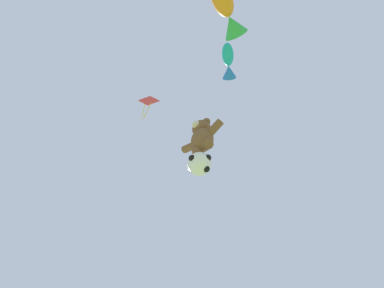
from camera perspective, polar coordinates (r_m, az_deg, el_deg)
teddy_bear_kite at (r=12.02m, az=1.89°, el=1.43°), size 2.10×0.92×2.13m
soccer_ball_kite at (r=10.97m, az=1.46°, el=-3.82°), size 0.99×0.98×0.91m
fish_kite_teal at (r=14.15m, az=6.95°, el=15.01°), size 1.39×1.65×0.65m
fish_kite_tangerine at (r=12.52m, az=6.80°, el=23.56°), size 1.39×2.26×0.95m
diamond_kite at (r=14.78m, az=-8.31°, el=7.85°), size 0.79×0.77×2.65m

